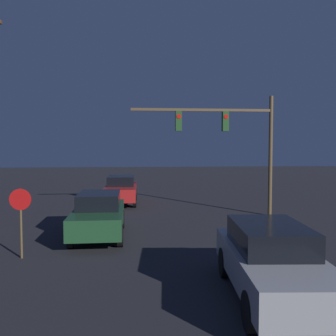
# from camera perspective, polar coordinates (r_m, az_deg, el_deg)

# --- Properties ---
(car_near) EXTENTS (2.04, 4.60, 1.57)m
(car_near) POSITION_cam_1_polar(r_m,az_deg,el_deg) (8.47, 15.49, -13.38)
(car_near) COLOR #99999E
(car_near) RESTS_ON ground_plane
(car_mid) EXTENTS (1.81, 4.50, 1.57)m
(car_mid) POSITION_cam_1_polar(r_m,az_deg,el_deg) (13.72, -10.47, -6.90)
(car_mid) COLOR #1E4728
(car_mid) RESTS_ON ground_plane
(car_far) EXTENTS (1.81, 4.50, 1.57)m
(car_far) POSITION_cam_1_polar(r_m,az_deg,el_deg) (21.40, -7.17, -3.21)
(car_far) COLOR #B21E1E
(car_far) RESTS_ON ground_plane
(traffic_signal_mast) EXTENTS (6.56, 0.30, 5.57)m
(traffic_signal_mast) POSITION_cam_1_polar(r_m,az_deg,el_deg) (17.50, 9.74, 5.12)
(traffic_signal_mast) COLOR brown
(traffic_signal_mast) RESTS_ON ground_plane
(stop_sign) EXTENTS (0.61, 0.07, 2.03)m
(stop_sign) POSITION_cam_1_polar(r_m,az_deg,el_deg) (11.63, -21.55, -6.08)
(stop_sign) COLOR brown
(stop_sign) RESTS_ON ground_plane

